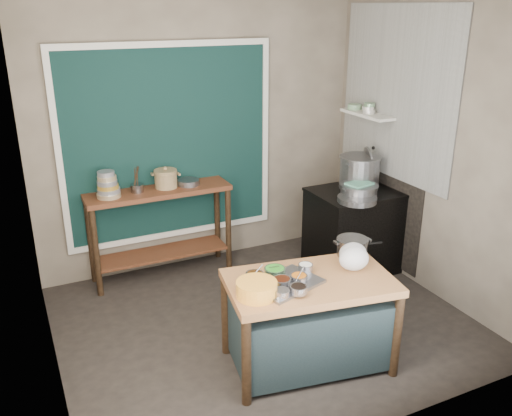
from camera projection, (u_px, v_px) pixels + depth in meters
name	position (u px, v px, depth m)	size (l,w,h in m)	color
floor	(263.00, 322.00, 4.89)	(3.50, 3.00, 0.02)	#2B2521
back_wall	(200.00, 135.00, 5.67)	(3.50, 0.02, 2.80)	#796D5D
left_wall	(33.00, 205.00, 3.68)	(0.02, 3.00, 2.80)	#796D5D
right_wall	(431.00, 150.00, 5.10)	(0.02, 3.00, 2.80)	#796D5D
curtain_panel	(170.00, 144.00, 5.51)	(2.10, 0.02, 1.90)	black
curtain_frame	(170.00, 144.00, 5.50)	(2.22, 0.03, 2.02)	beige
tile_panel	(396.00, 94.00, 5.40)	(0.02, 1.70, 1.70)	#B2B2AA
soot_patch	(381.00, 199.00, 5.89)	(0.01, 1.30, 1.30)	black
wall_shelf	(367.00, 114.00, 5.70)	(0.22, 0.70, 0.03)	beige
prep_table	(308.00, 322.00, 4.19)	(1.25, 0.72, 0.75)	olive
back_counter	(161.00, 233.00, 5.58)	(1.45, 0.40, 0.95)	#532C17
stove_block	(355.00, 231.00, 5.74)	(0.90, 0.68, 0.85)	black
stove_top	(357.00, 192.00, 5.59)	(0.92, 0.69, 0.03)	black
condiment_tray	(286.00, 283.00, 3.98)	(0.49, 0.35, 0.02)	gray
condiment_bowls	(280.00, 279.00, 3.95)	(0.55, 0.44, 0.06)	gray
yellow_basin	(257.00, 289.00, 3.81)	(0.29, 0.29, 0.11)	orange
saucepan	(352.00, 247.00, 4.43)	(0.27, 0.27, 0.15)	gray
plastic_bag_a	(354.00, 259.00, 4.18)	(0.24, 0.20, 0.18)	white
plastic_bag_b	(353.00, 253.00, 4.29)	(0.23, 0.19, 0.17)	white
bowl_stack	(108.00, 186.00, 5.16)	(0.23, 0.23, 0.26)	tan
utensil_cup	(137.00, 188.00, 5.33)	(0.13, 0.13, 0.08)	gray
ceramic_crock	(166.00, 180.00, 5.44)	(0.24, 0.24, 0.16)	olive
wide_bowl	(188.00, 182.00, 5.54)	(0.22, 0.22, 0.06)	gray
stock_pot	(359.00, 172.00, 5.61)	(0.44, 0.44, 0.34)	gray
pot_lid	(370.00, 167.00, 5.66)	(0.43, 0.43, 0.02)	gray
steamer	(359.00, 191.00, 5.40)	(0.39, 0.39, 0.13)	gray
green_cloth	(359.00, 184.00, 5.37)	(0.24, 0.19, 0.02)	#589C8A
shallow_pan	(357.00, 199.00, 5.27)	(0.39, 0.39, 0.05)	gray
shelf_bowl_stack	(369.00, 109.00, 5.65)	(0.13, 0.13, 0.11)	silver
shelf_bowl_green	(355.00, 107.00, 5.88)	(0.15, 0.15, 0.05)	gray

